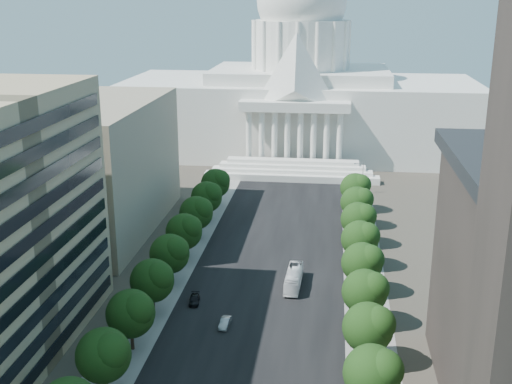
% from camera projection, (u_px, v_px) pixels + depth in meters
% --- Properties ---
extents(road_asphalt, '(30.00, 260.00, 0.01)m').
position_uv_depth(road_asphalt, '(273.00, 252.00, 137.94)').
color(road_asphalt, black).
rests_on(road_asphalt, ground).
extents(sidewalk_left, '(8.00, 260.00, 0.02)m').
position_uv_depth(sidewalk_left, '(187.00, 248.00, 140.14)').
color(sidewalk_left, gray).
rests_on(sidewalk_left, ground).
extents(sidewalk_right, '(8.00, 260.00, 0.02)m').
position_uv_depth(sidewalk_right, '(362.00, 256.00, 135.74)').
color(sidewalk_right, gray).
rests_on(sidewalk_right, ground).
extents(capitol, '(120.00, 56.00, 73.00)m').
position_uv_depth(capitol, '(300.00, 95.00, 222.11)').
color(capitol, white).
rests_on(capitol, ground).
extents(office_block_left_far, '(38.00, 52.00, 30.00)m').
position_uv_depth(office_block_left_far, '(72.00, 166.00, 148.58)').
color(office_block_left_far, gray).
rests_on(office_block_left_far, ground).
extents(tree_l_c, '(7.79, 7.60, 9.97)m').
position_uv_depth(tree_l_c, '(105.00, 354.00, 86.67)').
color(tree_l_c, '#33261C').
rests_on(tree_l_c, ground).
extents(tree_l_d, '(7.79, 7.60, 9.97)m').
position_uv_depth(tree_l_d, '(132.00, 313.00, 98.05)').
color(tree_l_d, '#33261C').
rests_on(tree_l_d, ground).
extents(tree_l_e, '(7.79, 7.60, 9.97)m').
position_uv_depth(tree_l_e, '(154.00, 280.00, 109.44)').
color(tree_l_e, '#33261C').
rests_on(tree_l_e, ground).
extents(tree_l_f, '(7.79, 7.60, 9.97)m').
position_uv_depth(tree_l_f, '(171.00, 253.00, 120.83)').
color(tree_l_f, '#33261C').
rests_on(tree_l_f, ground).
extents(tree_l_g, '(7.79, 7.60, 9.97)m').
position_uv_depth(tree_l_g, '(185.00, 231.00, 132.21)').
color(tree_l_g, '#33261C').
rests_on(tree_l_g, ground).
extents(tree_l_h, '(7.79, 7.60, 9.97)m').
position_uv_depth(tree_l_h, '(197.00, 212.00, 143.60)').
color(tree_l_h, '#33261C').
rests_on(tree_l_h, ground).
extents(tree_l_i, '(7.79, 7.60, 9.97)m').
position_uv_depth(tree_l_i, '(208.00, 196.00, 154.99)').
color(tree_l_i, '#33261C').
rests_on(tree_l_i, ground).
extents(tree_l_j, '(7.79, 7.60, 9.97)m').
position_uv_depth(tree_l_j, '(217.00, 182.00, 166.37)').
color(tree_l_j, '#33261C').
rests_on(tree_l_j, ground).
extents(tree_r_c, '(7.79, 7.60, 9.97)m').
position_uv_depth(tree_r_c, '(375.00, 372.00, 82.50)').
color(tree_r_c, '#33261C').
rests_on(tree_r_c, ground).
extents(tree_r_d, '(7.79, 7.60, 9.97)m').
position_uv_depth(tree_r_d, '(370.00, 327.00, 93.89)').
color(tree_r_d, '#33261C').
rests_on(tree_r_d, ground).
extents(tree_r_e, '(7.79, 7.60, 9.97)m').
position_uv_depth(tree_r_e, '(367.00, 291.00, 105.27)').
color(tree_r_e, '#33261C').
rests_on(tree_r_e, ground).
extents(tree_r_f, '(7.79, 7.60, 9.97)m').
position_uv_depth(tree_r_f, '(364.00, 262.00, 116.66)').
color(tree_r_f, '#33261C').
rests_on(tree_r_f, ground).
extents(tree_r_g, '(7.79, 7.60, 9.97)m').
position_uv_depth(tree_r_g, '(362.00, 238.00, 128.05)').
color(tree_r_g, '#33261C').
rests_on(tree_r_g, ground).
extents(tree_r_h, '(7.79, 7.60, 9.97)m').
position_uv_depth(tree_r_h, '(360.00, 218.00, 139.43)').
color(tree_r_h, '#33261C').
rests_on(tree_r_h, ground).
extents(tree_r_i, '(7.79, 7.60, 9.97)m').
position_uv_depth(tree_r_i, '(358.00, 202.00, 150.82)').
color(tree_r_i, '#33261C').
rests_on(tree_r_i, ground).
extents(tree_r_j, '(7.79, 7.60, 9.97)m').
position_uv_depth(tree_r_j, '(357.00, 187.00, 162.21)').
color(tree_r_j, '#33261C').
rests_on(tree_r_j, ground).
extents(streetlight_b, '(2.61, 0.44, 9.00)m').
position_uv_depth(streetlight_b, '(387.00, 381.00, 81.74)').
color(streetlight_b, gray).
rests_on(streetlight_b, ground).
extents(streetlight_c, '(2.61, 0.44, 9.00)m').
position_uv_depth(streetlight_c, '(376.00, 294.00, 105.46)').
color(streetlight_c, gray).
rests_on(streetlight_c, ground).
extents(streetlight_d, '(2.61, 0.44, 9.00)m').
position_uv_depth(streetlight_d, '(369.00, 239.00, 129.18)').
color(streetlight_d, gray).
rests_on(streetlight_d, ground).
extents(streetlight_e, '(2.61, 0.44, 9.00)m').
position_uv_depth(streetlight_e, '(364.00, 202.00, 152.90)').
color(streetlight_e, gray).
rests_on(streetlight_e, ground).
extents(streetlight_f, '(2.61, 0.44, 9.00)m').
position_uv_depth(streetlight_f, '(361.00, 174.00, 176.63)').
color(streetlight_f, gray).
rests_on(streetlight_f, ground).
extents(car_silver, '(1.69, 4.20, 1.36)m').
position_uv_depth(car_silver, '(225.00, 323.00, 106.78)').
color(car_silver, '#A0A2A7').
rests_on(car_silver, ground).
extents(car_dark_b, '(2.26, 4.54, 1.27)m').
position_uv_depth(car_dark_b, '(194.00, 300.00, 114.96)').
color(car_dark_b, black).
rests_on(car_dark_b, ground).
extents(city_bus, '(3.10, 11.51, 3.18)m').
position_uv_depth(city_bus, '(294.00, 278.00, 121.41)').
color(city_bus, white).
rests_on(city_bus, ground).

